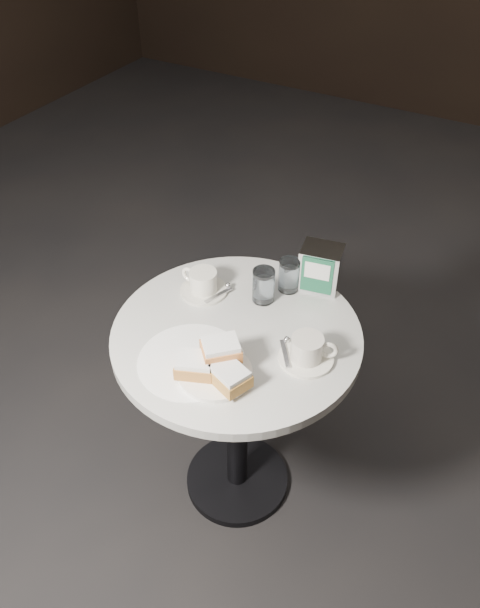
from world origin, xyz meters
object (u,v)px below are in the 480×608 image
at_px(cafe_table, 237,379).
at_px(beignet_plate, 215,367).
at_px(water_glass_left, 263,286).
at_px(napkin_dispenser, 320,268).
at_px(water_glass_right, 289,276).
at_px(coffee_cup_right, 307,351).
at_px(coffee_cup_left, 203,283).

relative_size(cafe_table, beignet_plate, 3.49).
bearing_deg(cafe_table, water_glass_left, 89.58).
relative_size(beignet_plate, napkin_dispenser, 1.55).
bearing_deg(water_glass_right, cafe_table, -100.46).
relative_size(beignet_plate, water_glass_right, 2.08).
bearing_deg(napkin_dispenser, water_glass_right, -153.34).
bearing_deg(cafe_table, napkin_dispenser, 68.12).
bearing_deg(coffee_cup_right, water_glass_right, 104.57).
distance_m(cafe_table, beignet_plate, 0.29).
bearing_deg(water_glass_left, water_glass_right, 62.32).
height_order(beignet_plate, water_glass_right, water_glass_right).
height_order(cafe_table, water_glass_right, water_glass_right).
relative_size(beignet_plate, coffee_cup_right, 1.13).
height_order(water_glass_left, napkin_dispenser, napkin_dispenser).
distance_m(beignet_plate, coffee_cup_right, 0.25).
height_order(coffee_cup_left, water_glass_right, water_glass_right).
distance_m(water_glass_left, napkin_dispenser, 0.18).
bearing_deg(cafe_table, water_glass_right, 79.54).
xyz_separation_m(water_glass_right, napkin_dispenser, (0.07, 0.06, 0.02)).
relative_size(cafe_table, coffee_cup_right, 3.96).
height_order(cafe_table, coffee_cup_right, coffee_cup_right).
xyz_separation_m(beignet_plate, water_glass_right, (0.01, 0.41, 0.02)).
xyz_separation_m(cafe_table, coffee_cup_left, (-0.17, 0.10, 0.23)).
xyz_separation_m(beignet_plate, water_glass_left, (-0.03, 0.33, 0.02)).
bearing_deg(napkin_dispenser, water_glass_left, -140.78).
xyz_separation_m(cafe_table, beignet_plate, (0.04, -0.17, 0.23)).
bearing_deg(napkin_dispenser, cafe_table, -122.31).
relative_size(coffee_cup_left, napkin_dispenser, 1.13).
relative_size(beignet_plate, coffee_cup_left, 1.37).
bearing_deg(water_glass_left, napkin_dispenser, 49.64).
height_order(beignet_plate, napkin_dispenser, napkin_dispenser).
bearing_deg(water_glass_right, coffee_cup_left, -147.62).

